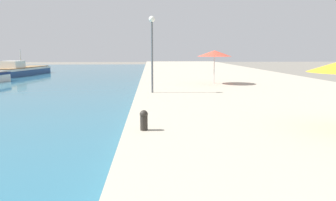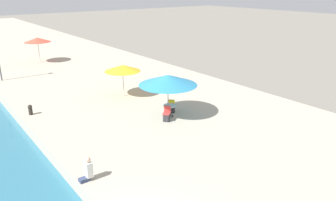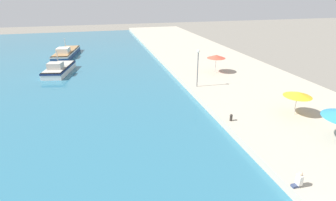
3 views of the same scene
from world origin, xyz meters
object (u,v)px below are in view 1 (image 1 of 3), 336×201
fishing_boat_mid (21,70)px  cafe_umbrella_striped (214,53)px  lamppost (152,41)px  mooring_bollard (144,120)px

fishing_boat_mid → cafe_umbrella_striped: (22.19, -19.77, 2.34)m
cafe_umbrella_striped → lamppost: bearing=-133.1°
fishing_boat_mid → lamppost: lamppost is taller
mooring_bollard → fishing_boat_mid: bearing=116.4°
fishing_boat_mid → lamppost: (17.41, -24.88, 3.11)m
mooring_bollard → lamppost: lamppost is taller
lamppost → fishing_boat_mid: bearing=125.0°
cafe_umbrella_striped → lamppost: (-4.78, -5.11, 0.77)m
fishing_boat_mid → lamppost: 30.53m
mooring_bollard → cafe_umbrella_striped: bearing=70.8°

